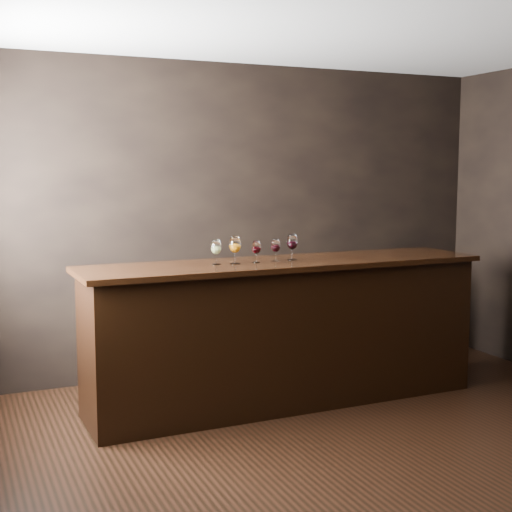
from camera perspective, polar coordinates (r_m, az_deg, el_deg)
name	(u,v)px	position (r m, az deg, el deg)	size (l,w,h in m)	color
ground	(368,453)	(4.90, 8.93, -15.33)	(5.00, 5.00, 0.00)	black
room_shell	(332,176)	(4.52, 6.07, 6.39)	(5.02, 4.52, 2.81)	black
bar_counter	(285,335)	(5.69, 2.32, -6.30)	(3.14, 0.68, 1.10)	black
bar_top	(285,263)	(5.58, 2.35, -0.60)	(3.24, 0.75, 0.04)	black
back_bar_shelf	(273,319)	(6.59, 1.39, -5.05)	(2.68, 0.40, 0.96)	black
glass_white	(216,248)	(5.36, -3.21, 0.67)	(0.08, 0.08, 0.19)	white
glass_amber	(235,245)	(5.38, -1.69, 0.87)	(0.09, 0.09, 0.21)	white
glass_red_a	(256,248)	(5.47, 0.03, 0.66)	(0.07, 0.07, 0.17)	white
glass_red_b	(276,246)	(5.56, 1.59, 0.80)	(0.07, 0.07, 0.17)	white
glass_red_c	(292,242)	(5.63, 2.91, 1.09)	(0.09, 0.09, 0.21)	white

